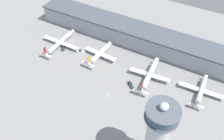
{
  "coord_description": "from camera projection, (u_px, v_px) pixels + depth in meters",
  "views": [
    {
      "loc": [
        62.85,
        -107.46,
        151.99
      ],
      "look_at": [
        -3.85,
        14.48,
        13.84
      ],
      "focal_mm": 40.0,
      "sensor_mm": 36.0,
      "label": 1
    }
  ],
  "objects": [
    {
      "name": "service_truck_baggage",
      "position": [
        131.0,
        85.0,
        202.24
      ],
      "size": [
        7.44,
        6.91,
        2.76
      ],
      "color": "black",
      "rests_on": "ground"
    },
    {
      "name": "airplane_gate_delta",
      "position": [
        201.0,
        91.0,
        193.94
      ],
      "size": [
        35.79,
        34.92,
        11.86
      ],
      "color": "silver",
      "rests_on": "ground"
    },
    {
      "name": "terminal_building",
      "position": [
        144.0,
        38.0,
        232.43
      ],
      "size": [
        218.04,
        25.0,
        18.35
      ],
      "color": "#9399A3",
      "rests_on": "ground"
    },
    {
      "name": "service_truck_catering",
      "position": [
        81.0,
        52.0,
        231.29
      ],
      "size": [
        7.84,
        6.12,
        2.86
      ],
      "color": "black",
      "rests_on": "ground"
    },
    {
      "name": "airplane_gate_alpha",
      "position": [
        60.0,
        42.0,
        236.08
      ],
      "size": [
        39.52,
        43.1,
        12.8
      ],
      "color": "silver",
      "rests_on": "ground"
    },
    {
      "name": "service_truck_fuel",
      "position": [
        63.0,
        48.0,
        235.51
      ],
      "size": [
        6.55,
        8.19,
        2.84
      ],
      "color": "black",
      "rests_on": "ground"
    },
    {
      "name": "ground_plane",
      "position": [
        107.0,
        96.0,
        195.41
      ],
      "size": [
        1000.0,
        1000.0,
        0.0
      ],
      "primitive_type": "plane",
      "color": "gray"
    },
    {
      "name": "airplane_gate_bravo",
      "position": [
        100.0,
        54.0,
        223.91
      ],
      "size": [
        32.34,
        35.22,
        13.94
      ],
      "color": "white",
      "rests_on": "ground"
    },
    {
      "name": "control_tower",
      "position": [
        158.0,
        133.0,
        140.42
      ],
      "size": [
        18.53,
        18.53,
        55.0
      ],
      "color": "silver",
      "rests_on": "ground"
    },
    {
      "name": "airplane_gate_charlie",
      "position": [
        149.0,
        75.0,
        205.02
      ],
      "size": [
        34.92,
        42.08,
        14.14
      ],
      "color": "silver",
      "rests_on": "ground"
    }
  ]
}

